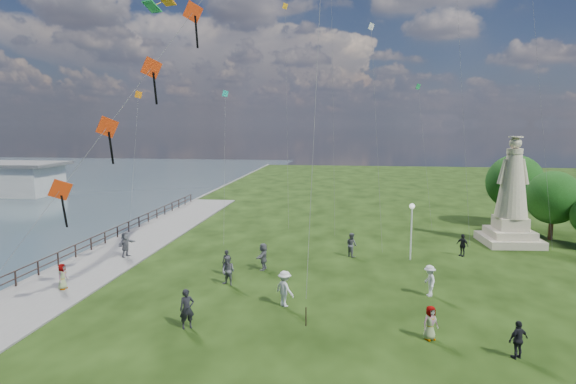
# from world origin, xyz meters

# --- Properties ---
(waterfront) EXTENTS (200.00, 200.00, 1.51)m
(waterfront) POSITION_xyz_m (-15.24, 8.99, -0.06)
(waterfront) COLOR #2F4047
(waterfront) RESTS_ON ground
(statue) EXTENTS (4.41, 4.41, 8.30)m
(statue) POSITION_xyz_m (14.66, 20.35, 3.13)
(statue) COLOR tan
(statue) RESTS_ON ground
(lamppost) EXTENTS (0.36, 0.36, 3.90)m
(lamppost) POSITION_xyz_m (6.54, 14.83, 2.81)
(lamppost) COLOR silver
(lamppost) RESTS_ON ground
(tree_row) EXTENTS (7.13, 11.75, 6.49)m
(tree_row) POSITION_xyz_m (17.88, 24.62, 3.62)
(tree_row) COLOR #382314
(tree_row) RESTS_ON ground
(person_0) EXTENTS (0.79, 0.71, 1.82)m
(person_0) POSITION_xyz_m (-4.83, 2.06, 0.91)
(person_0) COLOR black
(person_0) RESTS_ON ground
(person_1) EXTENTS (0.94, 0.75, 1.68)m
(person_1) POSITION_xyz_m (-4.48, 8.05, 0.84)
(person_1) COLOR #595960
(person_1) RESTS_ON ground
(person_2) EXTENTS (1.31, 1.24, 1.84)m
(person_2) POSITION_xyz_m (-0.81, 5.30, 0.92)
(person_2) COLOR silver
(person_2) RESTS_ON ground
(person_3) EXTENTS (1.02, 0.84, 1.56)m
(person_3) POSITION_xyz_m (9.10, 1.04, 0.78)
(person_3) COLOR black
(person_3) RESTS_ON ground
(person_4) EXTENTS (0.86, 0.75, 1.50)m
(person_4) POSITION_xyz_m (5.93, 2.32, 0.75)
(person_4) COLOR #595960
(person_4) RESTS_ON ground
(person_5) EXTENTS (1.07, 1.74, 1.74)m
(person_5) POSITION_xyz_m (-12.96, 12.63, 0.87)
(person_5) COLOR #595960
(person_5) RESTS_ON ground
(person_6) EXTENTS (0.58, 0.39, 1.56)m
(person_6) POSITION_xyz_m (-5.04, 9.87, 0.78)
(person_6) COLOR black
(person_6) RESTS_ON ground
(person_7) EXTENTS (0.91, 0.96, 1.69)m
(person_7) POSITION_xyz_m (2.54, 15.10, 0.85)
(person_7) COLOR #595960
(person_7) RESTS_ON ground
(person_8) EXTENTS (0.76, 1.19, 1.71)m
(person_8) POSITION_xyz_m (6.72, 7.76, 0.85)
(person_8) COLOR silver
(person_8) RESTS_ON ground
(person_9) EXTENTS (0.97, 1.00, 1.58)m
(person_9) POSITION_xyz_m (10.26, 16.25, 0.79)
(person_9) COLOR black
(person_9) RESTS_ON ground
(person_10) EXTENTS (0.47, 0.73, 1.45)m
(person_10) POSITION_xyz_m (-13.37, 5.91, 0.72)
(person_10) COLOR #595960
(person_10) RESTS_ON ground
(person_11) EXTENTS (0.85, 1.67, 1.73)m
(person_11) POSITION_xyz_m (-3.02, 11.25, 0.86)
(person_11) COLOR #595960
(person_11) RESTS_ON ground
(red_kite_train) EXTENTS (12.00, 9.35, 20.56)m
(red_kite_train) POSITION_xyz_m (-6.27, 4.61, 12.76)
(red_kite_train) COLOR black
(red_kite_train) RESTS_ON ground
(small_kites) EXTENTS (31.08, 17.07, 29.74)m
(small_kites) POSITION_xyz_m (2.24, 23.01, 14.45)
(small_kites) COLOR #1CAAA2
(small_kites) RESTS_ON ground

